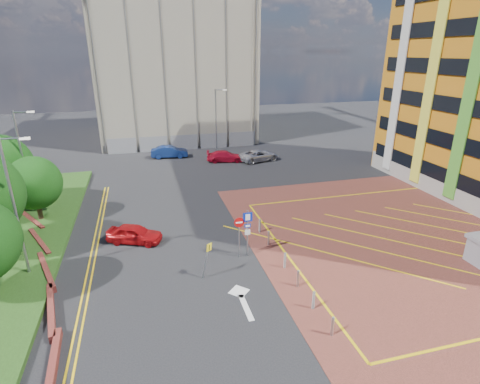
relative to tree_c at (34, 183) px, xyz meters
name	(u,v)px	position (x,y,z in m)	size (l,w,h in m)	color
ground	(244,265)	(13.50, -10.00, -3.19)	(140.00, 140.00, 0.00)	black
forecourt	(434,237)	(27.50, -10.00, -3.18)	(26.00, 26.00, 0.02)	brown
retaining_wall	(43,272)	(1.70, -8.00, -2.99)	(6.06, 20.33, 0.40)	maroon
tree_c	(34,183)	(0.00, 0.00, 0.00)	(4.00, 4.00, 4.90)	#3D2B1C
tree_d	(0,166)	(-3.00, 3.00, 0.68)	(5.00, 5.00, 6.08)	#3D2B1C
lamp_left_near	(15,203)	(1.08, -8.00, 1.47)	(1.53, 0.16, 8.00)	#9EA0A8
lamp_left_far	(24,158)	(-0.92, 2.00, 1.47)	(1.53, 0.16, 8.00)	#9EA0A8
lamp_back	(217,118)	(17.58, 18.00, 1.17)	(1.53, 0.16, 8.00)	#9EA0A8
sign_cluster	(244,229)	(13.80, -9.02, -1.24)	(1.17, 0.12, 3.20)	#9EA0A8
warning_sign	(207,256)	(11.08, -10.83, -1.76)	(0.67, 0.40, 2.25)	#9EA0A8
bollard_row	(289,267)	(15.80, -11.67, -2.72)	(0.14, 11.14, 0.90)	#9EA0A8
construction_building	(173,61)	(13.50, 30.00, 7.81)	(21.20, 19.20, 22.00)	#9F9482
construction_fence	(192,142)	(14.50, 20.00, -2.19)	(21.60, 0.06, 2.00)	gray
car_red_left	(134,234)	(7.00, -5.24, -2.55)	(1.51, 3.75, 1.28)	#B20F13
car_blue_back	(169,152)	(11.22, 16.47, -2.46)	(1.56, 4.47, 1.47)	navy
car_red_back	(225,156)	(17.53, 12.97, -2.55)	(1.79, 4.41, 1.28)	red
car_silver_back	(259,155)	(21.48, 12.18, -2.52)	(2.23, 4.83, 1.34)	#B9B7BF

